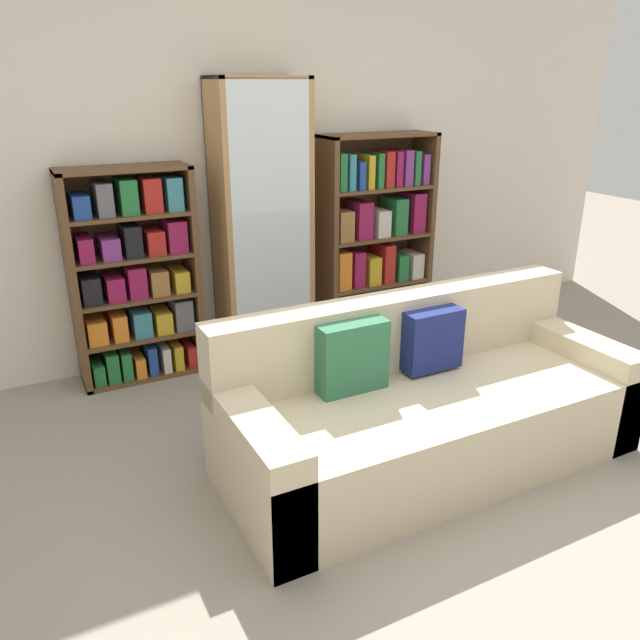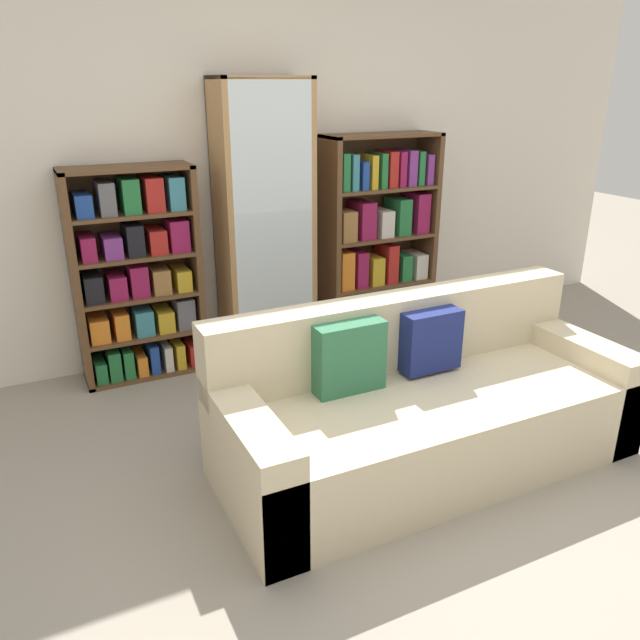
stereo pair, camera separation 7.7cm
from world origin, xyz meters
TOP-DOWN VIEW (x-y plane):
  - ground_plane at (0.00, 0.00)m, footprint 16.00×16.00m
  - wall_back at (0.00, 2.41)m, footprint 6.74×0.06m
  - couch at (0.12, 0.48)m, footprint 2.16×0.87m
  - bookshelf_left at (-0.96, 2.20)m, footprint 0.80×0.32m
  - display_cabinet at (-0.07, 2.18)m, footprint 0.64×0.36m
  - bookshelf_right at (0.87, 2.20)m, footprint 0.90×0.32m
  - wine_bottle at (0.59, 1.42)m, footprint 0.07×0.07m

SIDE VIEW (x-z plane):
  - ground_plane at x=0.00m, z-range 0.00..0.00m
  - wine_bottle at x=0.59m, z-range -0.03..0.31m
  - couch at x=0.12m, z-range -0.12..0.71m
  - bookshelf_left at x=-0.96m, z-range -0.01..1.39m
  - bookshelf_right at x=0.87m, z-range -0.03..1.50m
  - display_cabinet at x=-0.07m, z-range -0.01..1.91m
  - wall_back at x=0.00m, z-range 0.00..2.70m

